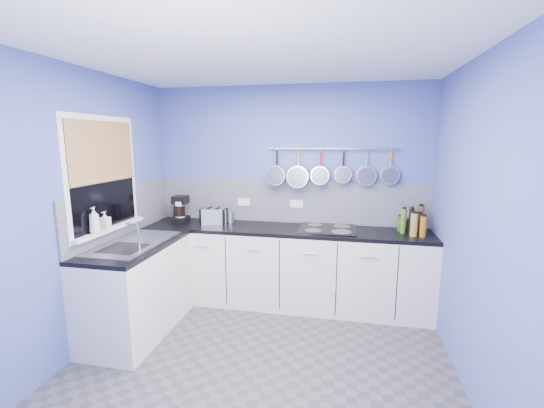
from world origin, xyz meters
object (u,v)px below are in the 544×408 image
(soap_bottle_a, at_px, (94,220))
(coffee_maker, at_px, (180,209))
(hob, at_px, (328,229))
(canister, at_px, (230,217))
(paper_towel, at_px, (180,212))
(toaster, at_px, (214,216))
(soap_bottle_b, at_px, (105,221))

(soap_bottle_a, xyz_separation_m, coffee_maker, (0.23, 1.21, -0.11))
(coffee_maker, bearing_deg, hob, -1.23)
(canister, bearing_deg, coffee_maker, -175.17)
(paper_towel, xyz_separation_m, coffee_maker, (-0.01, 0.02, 0.03))
(soap_bottle_a, xyz_separation_m, hob, (2.01, 1.17, -0.26))
(coffee_maker, xyz_separation_m, canister, (0.62, 0.05, -0.08))
(coffee_maker, height_order, canister, coffee_maker)
(coffee_maker, relative_size, toaster, 1.10)
(soap_bottle_a, height_order, coffee_maker, soap_bottle_a)
(soap_bottle_b, distance_m, paper_towel, 1.08)
(coffee_maker, bearing_deg, canister, 4.97)
(soap_bottle_a, distance_m, coffee_maker, 1.24)
(paper_towel, height_order, hob, paper_towel)
(soap_bottle_a, xyz_separation_m, soap_bottle_b, (0.00, 0.14, -0.03))
(toaster, bearing_deg, coffee_maker, 156.99)
(coffee_maker, bearing_deg, toaster, -4.40)
(soap_bottle_b, bearing_deg, canister, 52.76)
(soap_bottle_a, bearing_deg, toaster, 59.94)
(paper_towel, xyz_separation_m, canister, (0.61, 0.08, -0.05))
(soap_bottle_a, height_order, toaster, soap_bottle_a)
(coffee_maker, height_order, hob, coffee_maker)
(soap_bottle_b, height_order, toaster, soap_bottle_b)
(coffee_maker, xyz_separation_m, hob, (1.78, -0.04, -0.15))
(coffee_maker, distance_m, hob, 1.78)
(soap_bottle_b, bearing_deg, soap_bottle_a, -90.00)
(toaster, relative_size, canister, 2.00)
(canister, xyz_separation_m, hob, (1.16, -0.09, -0.06))
(coffee_maker, distance_m, canister, 0.62)
(soap_bottle_a, bearing_deg, paper_towel, 78.43)
(hob, bearing_deg, soap_bottle_b, -153.01)
(soap_bottle_b, relative_size, toaster, 0.61)
(paper_towel, height_order, canister, paper_towel)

